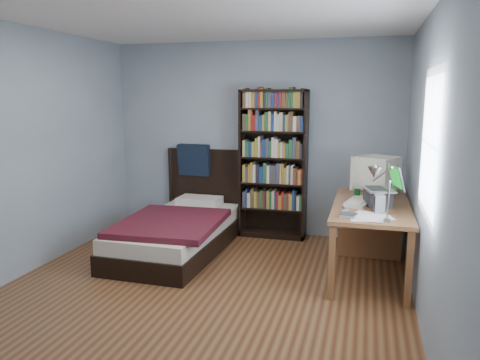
{
  "coord_description": "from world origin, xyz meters",
  "views": [
    {
      "loc": [
        1.44,
        -3.86,
        1.81
      ],
      "look_at": [
        0.24,
        0.52,
        0.99
      ],
      "focal_mm": 35.0,
      "sensor_mm": 36.0,
      "label": 1
    }
  ],
  "objects": [
    {
      "name": "bookshelf",
      "position": [
        0.29,
        1.94,
        0.95
      ],
      "size": [
        0.85,
        0.3,
        1.88
      ],
      "color": "black",
      "rests_on": "floor"
    },
    {
      "name": "keyboard",
      "position": [
        1.38,
        0.92,
        0.75
      ],
      "size": [
        0.3,
        0.53,
        0.05
      ],
      "primitive_type": "cube",
      "rotation": [
        0.0,
        0.07,
        -0.23
      ],
      "color": "beige",
      "rests_on": "desk"
    },
    {
      "name": "phone_grey",
      "position": [
        1.27,
        0.5,
        0.74
      ],
      "size": [
        0.08,
        0.11,
        0.02
      ],
      "primitive_type": "cube",
      "rotation": [
        0.0,
        0.0,
        -0.33
      ],
      "color": "gray",
      "rests_on": "desk"
    },
    {
      "name": "desk_lamp",
      "position": [
        1.52,
        -0.1,
        1.17
      ],
      "size": [
        0.21,
        0.46,
        0.55
      ],
      "color": "#99999E",
      "rests_on": "desk"
    },
    {
      "name": "mouse",
      "position": [
        1.49,
        1.23,
        0.75
      ],
      "size": [
        0.06,
        0.11,
        0.04
      ],
      "primitive_type": "ellipsoid",
      "color": "silver",
      "rests_on": "desk"
    },
    {
      "name": "desk",
      "position": [
        1.51,
        1.41,
        0.42
      ],
      "size": [
        0.75,
        1.64,
        0.73
      ],
      "color": "brown",
      "rests_on": "floor"
    },
    {
      "name": "speaker",
      "position": [
        1.57,
        0.55,
        0.82
      ],
      "size": [
        0.1,
        0.1,
        0.18
      ],
      "primitive_type": "cube",
      "rotation": [
        0.0,
        0.0,
        0.15
      ],
      "color": "gray",
      "rests_on": "desk"
    },
    {
      "name": "external_drive",
      "position": [
        1.3,
        0.34,
        0.74
      ],
      "size": [
        0.16,
        0.16,
        0.03
      ],
      "primitive_type": "cube",
      "rotation": [
        0.0,
        0.0,
        -0.23
      ],
      "color": "gray",
      "rests_on": "desk"
    },
    {
      "name": "bed",
      "position": [
        -0.67,
        1.13,
        0.26
      ],
      "size": [
        1.12,
        2.1,
        1.16
      ],
      "color": "black",
      "rests_on": "floor"
    },
    {
      "name": "soda_can",
      "position": [
        1.36,
        1.15,
        0.79
      ],
      "size": [
        0.06,
        0.06,
        0.11
      ],
      "primitive_type": "cylinder",
      "color": "#083D12",
      "rests_on": "desk"
    },
    {
      "name": "room",
      "position": [
        0.03,
        -0.0,
        1.25
      ],
      "size": [
        4.2,
        4.24,
        2.5
      ],
      "color": "#522C18",
      "rests_on": "ground"
    },
    {
      "name": "laptop",
      "position": [
        1.58,
        0.87,
        0.85
      ],
      "size": [
        0.41,
        0.4,
        0.42
      ],
      "color": "#2D2D30",
      "rests_on": "desk"
    },
    {
      "name": "crt_monitor",
      "position": [
        1.55,
        1.36,
        0.98
      ],
      "size": [
        0.54,
        0.49,
        0.44
      ],
      "color": "beige",
      "rests_on": "desk"
    },
    {
      "name": "phone_silver",
      "position": [
        1.27,
        0.66,
        0.74
      ],
      "size": [
        0.07,
        0.11,
        0.02
      ],
      "primitive_type": "cube",
      "rotation": [
        0.0,
        0.0,
        0.2
      ],
      "color": "#B1B1B6",
      "rests_on": "desk"
    }
  ]
}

